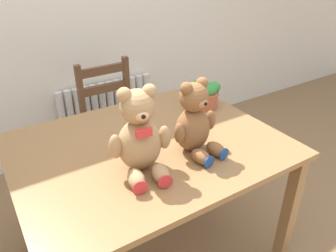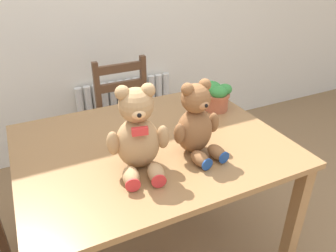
{
  "view_description": "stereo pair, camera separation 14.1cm",
  "coord_description": "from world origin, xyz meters",
  "px_view_note": "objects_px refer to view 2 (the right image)",
  "views": [
    {
      "loc": [
        -0.64,
        -0.69,
        1.61
      ],
      "look_at": [
        0.02,
        0.35,
        0.92
      ],
      "focal_mm": 35.0,
      "sensor_mm": 36.0,
      "label": 1
    },
    {
      "loc": [
        -0.52,
        -0.76,
        1.61
      ],
      "look_at": [
        0.02,
        0.35,
        0.92
      ],
      "focal_mm": 35.0,
      "sensor_mm": 36.0,
      "label": 2
    }
  ],
  "objects_px": {
    "teddy_bear_left": "(138,134)",
    "teddy_bear_right": "(196,123)",
    "potted_plant": "(216,95)",
    "wooden_chair_behind": "(129,123)"
  },
  "relations": [
    {
      "from": "potted_plant",
      "to": "teddy_bear_right",
      "type": "bearing_deg",
      "value": -134.38
    },
    {
      "from": "wooden_chair_behind",
      "to": "teddy_bear_right",
      "type": "distance_m",
      "value": 1.07
    },
    {
      "from": "potted_plant",
      "to": "wooden_chair_behind",
      "type": "bearing_deg",
      "value": 118.36
    },
    {
      "from": "teddy_bear_left",
      "to": "potted_plant",
      "type": "height_order",
      "value": "teddy_bear_left"
    },
    {
      "from": "teddy_bear_right",
      "to": "potted_plant",
      "type": "xyz_separation_m",
      "value": [
        0.33,
        0.34,
        -0.06
      ]
    },
    {
      "from": "teddy_bear_left",
      "to": "teddy_bear_right",
      "type": "distance_m",
      "value": 0.28
    },
    {
      "from": "teddy_bear_right",
      "to": "potted_plant",
      "type": "height_order",
      "value": "teddy_bear_right"
    },
    {
      "from": "wooden_chair_behind",
      "to": "potted_plant",
      "type": "relative_size",
      "value": 5.08
    },
    {
      "from": "wooden_chair_behind",
      "to": "teddy_bear_left",
      "type": "relative_size",
      "value": 2.38
    },
    {
      "from": "wooden_chair_behind",
      "to": "teddy_bear_left",
      "type": "distance_m",
      "value": 1.11
    }
  ]
}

